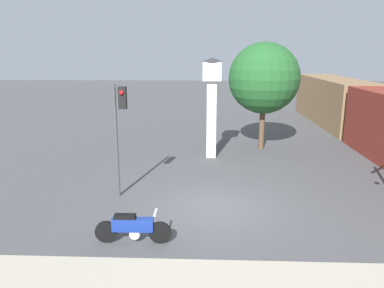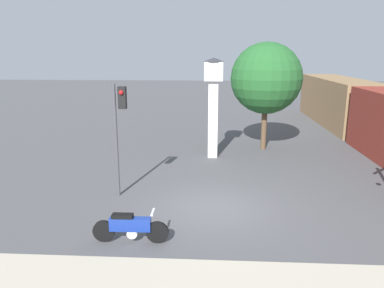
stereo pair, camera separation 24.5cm
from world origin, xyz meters
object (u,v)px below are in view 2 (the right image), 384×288
at_px(motorcycle, 130,227).
at_px(clock_tower, 213,93).
at_px(street_tree, 266,78).
at_px(traffic_light, 119,120).
at_px(freight_train, 371,114).

relative_size(motorcycle, clock_tower, 0.43).
xyz_separation_m(motorcycle, street_tree, (5.17, 11.03, 3.48)).
bearing_deg(clock_tower, motorcycle, -104.12).
height_order(clock_tower, traffic_light, clock_tower).
distance_m(clock_tower, street_tree, 3.45).
distance_m(clock_tower, freight_train, 10.34).
height_order(traffic_light, street_tree, street_tree).
bearing_deg(clock_tower, traffic_light, -121.18).
relative_size(motorcycle, street_tree, 0.37).
relative_size(freight_train, street_tree, 4.17).
xyz_separation_m(traffic_light, street_tree, (6.27, 7.47, 1.03)).
distance_m(clock_tower, traffic_light, 6.61).
bearing_deg(freight_train, motorcycle, -131.98).
distance_m(motorcycle, freight_train, 17.62).
bearing_deg(traffic_light, street_tree, 49.98).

